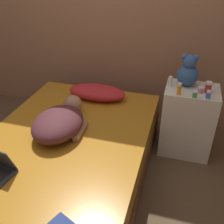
{
  "coord_description": "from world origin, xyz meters",
  "views": [
    {
      "loc": [
        0.87,
        -1.57,
        1.79
      ],
      "look_at": [
        0.35,
        0.26,
        0.64
      ],
      "focal_mm": 42.0,
      "sensor_mm": 36.0,
      "label": 1
    }
  ],
  "objects": [
    {
      "name": "bottle_blue",
      "position": [
        1.12,
        0.6,
        0.74
      ],
      "size": [
        0.04,
        0.04,
        0.07
      ],
      "color": "#3866B2",
      "rests_on": "nightstand"
    },
    {
      "name": "ground_plane",
      "position": [
        0.0,
        0.0,
        0.0
      ],
      "size": [
        12.0,
        12.0,
        0.0
      ],
      "primitive_type": "plane",
      "color": "brown"
    },
    {
      "name": "bottle_red",
      "position": [
        1.12,
        0.72,
        0.76
      ],
      "size": [
        0.06,
        0.06,
        0.1
      ],
      "color": "#B72D2D",
      "rests_on": "nightstand"
    },
    {
      "name": "bottle_green",
      "position": [
        1.01,
        0.59,
        0.74
      ],
      "size": [
        0.04,
        0.04,
        0.06
      ],
      "color": "#3D8E4C",
      "rests_on": "nightstand"
    },
    {
      "name": "teddy_bear",
      "position": [
        0.93,
        0.82,
        0.84
      ],
      "size": [
        0.2,
        0.2,
        0.31
      ],
      "color": "#335693",
      "rests_on": "nightstand"
    },
    {
      "name": "bed",
      "position": [
        0.0,
        0.0,
        0.23
      ],
      "size": [
        1.37,
        2.07,
        0.46
      ],
      "color": "#4C331E",
      "rests_on": "ground_plane"
    },
    {
      "name": "bottle_white",
      "position": [
        0.78,
        0.75,
        0.76
      ],
      "size": [
        0.04,
        0.04,
        0.1
      ],
      "color": "white",
      "rests_on": "nightstand"
    },
    {
      "name": "person_lying",
      "position": [
        -0.08,
        0.12,
        0.55
      ],
      "size": [
        0.44,
        0.72,
        0.2
      ],
      "rotation": [
        0.0,
        0.0,
        0.04
      ],
      "color": "#4C2328",
      "rests_on": "bed"
    },
    {
      "name": "bottle_orange",
      "position": [
        0.87,
        0.6,
        0.76
      ],
      "size": [
        0.04,
        0.04,
        0.11
      ],
      "color": "orange",
      "rests_on": "nightstand"
    },
    {
      "name": "nightstand",
      "position": [
        0.99,
        0.75,
        0.35
      ],
      "size": [
        0.5,
        0.39,
        0.71
      ],
      "color": "silver",
      "rests_on": "ground_plane"
    },
    {
      "name": "wall_back",
      "position": [
        0.0,
        1.31,
        1.3
      ],
      "size": [
        8.0,
        0.06,
        2.6
      ],
      "color": "#996B51",
      "rests_on": "ground_plane"
    },
    {
      "name": "pillow",
      "position": [
        0.03,
        0.78,
        0.53
      ],
      "size": [
        0.62,
        0.3,
        0.14
      ],
      "color": "red",
      "rests_on": "bed"
    },
    {
      "name": "bottle_pink",
      "position": [
        1.05,
        0.69,
        0.74
      ],
      "size": [
        0.05,
        0.05,
        0.06
      ],
      "color": "pink",
      "rests_on": "nightstand"
    }
  ]
}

